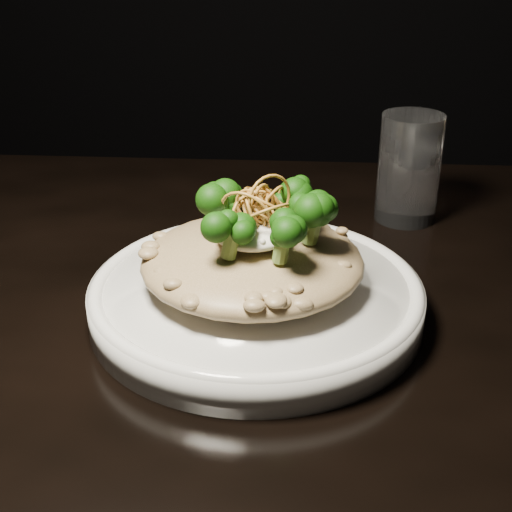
{
  "coord_description": "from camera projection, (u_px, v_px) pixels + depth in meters",
  "views": [
    {
      "loc": [
        -0.03,
        -0.52,
        1.06
      ],
      "look_at": [
        -0.07,
        -0.0,
        0.81
      ],
      "focal_mm": 50.0,
      "sensor_mm": 36.0,
      "label": 1
    }
  ],
  "objects": [
    {
      "name": "broccoli",
      "position": [
        261.0,
        216.0,
        0.57
      ],
      "size": [
        0.11,
        0.11,
        0.04
      ],
      "primitive_type": null,
      "color": "black",
      "rests_on": "risotto"
    },
    {
      "name": "drinking_glass",
      "position": [
        409.0,
        168.0,
        0.76
      ],
      "size": [
        0.08,
        0.08,
        0.12
      ],
      "primitive_type": "cylinder",
      "rotation": [
        0.0,
        0.0,
        0.32
      ],
      "color": "white",
      "rests_on": "table"
    },
    {
      "name": "risotto",
      "position": [
        252.0,
        261.0,
        0.59
      ],
      "size": [
        0.18,
        0.18,
        0.04
      ],
      "primitive_type": "ellipsoid",
      "color": "brown",
      "rests_on": "plate"
    },
    {
      "name": "shallots",
      "position": [
        263.0,
        199.0,
        0.57
      ],
      "size": [
        0.05,
        0.05,
        0.03
      ],
      "primitive_type": null,
      "color": "#8E591E",
      "rests_on": "cheese"
    },
    {
      "name": "table",
      "position": [
        329.0,
        394.0,
        0.64
      ],
      "size": [
        1.1,
        0.8,
        0.75
      ],
      "color": "black",
      "rests_on": "ground"
    },
    {
      "name": "plate",
      "position": [
        256.0,
        299.0,
        0.6
      ],
      "size": [
        0.28,
        0.28,
        0.03
      ],
      "primitive_type": "cylinder",
      "color": "silver",
      "rests_on": "table"
    },
    {
      "name": "cheese",
      "position": [
        252.0,
        233.0,
        0.57
      ],
      "size": [
        0.06,
        0.06,
        0.02
      ],
      "primitive_type": "ellipsoid",
      "color": "silver",
      "rests_on": "risotto"
    }
  ]
}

